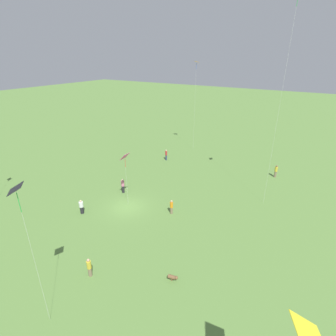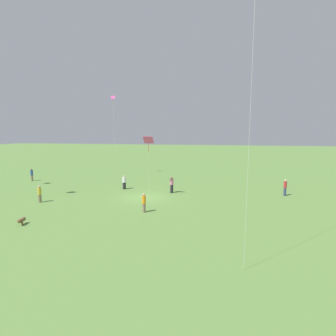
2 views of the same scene
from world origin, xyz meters
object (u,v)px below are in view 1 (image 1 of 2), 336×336
object	(u,v)px
person_2	(166,155)
kite_3	(295,18)
dog_0	(173,277)
person_1	(81,207)
kite_2	(196,69)
person_0	(171,207)
kite_1	(17,196)
person_4	(123,186)
person_6	(89,267)
person_3	(276,171)
kite_0	(125,158)

from	to	relation	value
person_2	kite_3	world-z (taller)	kite_3
dog_0	person_1	bearing A→B (deg)	-113.96
kite_2	kite_3	bearing A→B (deg)	-123.13
person_0	kite_3	world-z (taller)	kite_3
person_0	kite_1	distance (m)	17.55
person_4	person_6	distance (m)	13.78
person_0	kite_2	size ratio (longest dim) A/B	0.11
person_3	dog_0	size ratio (longest dim) A/B	2.23
person_0	person_6	size ratio (longest dim) A/B	0.99
person_6	dog_0	distance (m)	6.67
person_6	kite_0	bearing A→B (deg)	109.32
person_1	dog_0	world-z (taller)	person_1
person_4	kite_3	bearing A→B (deg)	38.43
person_3	kite_3	distance (m)	20.15
person_4	person_6	size ratio (longest dim) A/B	1.12
person_2	person_4	size ratio (longest dim) A/B	0.95
person_2	person_6	xyz separation A→B (m)	(24.41, 7.96, -0.08)
person_6	kite_2	world-z (taller)	kite_2
person_2	kite_1	bearing A→B (deg)	163.69
person_2	person_6	size ratio (longest dim) A/B	1.07
dog_0	person_3	bearing A→B (deg)	160.99
person_6	kite_1	size ratio (longest dim) A/B	0.17
person_1	person_2	bearing A→B (deg)	-20.45
person_3	kite_1	bearing A→B (deg)	-155.93
person_0	kite_0	distance (m)	7.46
person_1	kite_3	distance (m)	28.17
person_4	kite_1	xyz separation A→B (m)	(16.16, 7.33, 8.60)
person_3	kite_1	world-z (taller)	kite_1
kite_2	person_4	bearing A→B (deg)	-175.03
person_2	person_4	distance (m)	12.46
kite_1	person_0	bearing A→B (deg)	175.31
person_4	dog_0	size ratio (longest dim) A/B	2.32
person_0	kite_2	world-z (taller)	kite_2
person_2	person_3	bearing A→B (deg)	-114.30
person_1	kite_0	world-z (taller)	kite_0
person_0	kite_2	xyz separation A→B (m)	(-20.45, -7.49, 13.27)
kite_3	dog_0	distance (m)	24.98
person_3	kite_0	bearing A→B (deg)	-178.86
person_0	person_1	bearing A→B (deg)	115.76
person_1	person_6	bearing A→B (deg)	-149.79
person_2	kite_3	xyz separation A→B (m)	(5.53, 17.17, 18.44)
person_1	person_4	xyz separation A→B (m)	(-6.09, 0.80, 0.14)
dog_0	kite_2	bearing A→B (deg)	-168.26
person_2	kite_1	world-z (taller)	kite_1
person_1	kite_3	world-z (taller)	kite_3
kite_3	kite_2	bearing A→B (deg)	-111.14
kite_1	kite_2	size ratio (longest dim) A/B	0.67
person_0	person_6	bearing A→B (deg)	169.50
person_1	dog_0	size ratio (longest dim) A/B	2.04
person_2	person_1	bearing A→B (deg)	148.31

